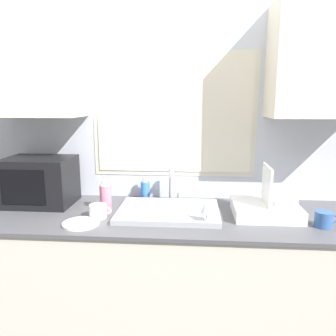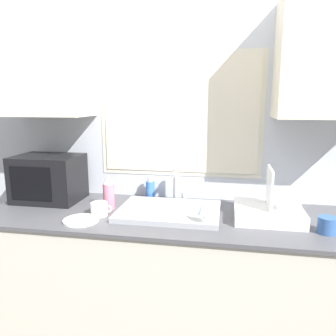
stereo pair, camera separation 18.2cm
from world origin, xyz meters
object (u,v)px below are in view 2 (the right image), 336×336
Objects in this scene: soap_bottle at (150,189)px; mug_near_sink at (99,209)px; wine_glass at (204,208)px; microwave at (49,178)px; spray_bottle at (109,192)px; faucet at (176,184)px; dish_rack at (270,211)px.

soap_bottle is 1.24× the size of mug_near_sink.
mug_near_sink is at bearing 172.07° from wine_glass.
microwave is 0.46m from spray_bottle.
microwave is 1.99× the size of spray_bottle.
soap_bottle is (-0.18, 0.03, -0.06)m from faucet.
dish_rack is 1.76× the size of spray_bottle.
soap_bottle is at bearing 59.80° from mug_near_sink.
wine_glass is at bearing -20.00° from spray_bottle.
dish_rack reaches higher than mug_near_sink.
spray_bottle is 0.31m from soap_bottle.
spray_bottle is at bearing 160.00° from wine_glass.
spray_bottle reaches higher than wine_glass.
faucet is at bearing -10.93° from soap_bottle.
faucet is 0.52× the size of microwave.
faucet is at bearing 158.39° from dish_rack.
spray_bottle is 0.15m from mug_near_sink.
faucet is at bearing 7.50° from microwave.
microwave is 0.67m from soap_bottle.
microwave is at bearing -167.46° from soap_bottle.
spray_bottle is 1.41× the size of wine_glass.
mug_near_sink is (-0.39, -0.33, -0.08)m from faucet.
faucet is 0.43m from spray_bottle.
faucet is 0.52m from mug_near_sink.
wine_glass is at bearing -63.27° from faucet.
faucet is 0.19m from soap_bottle.
wine_glass is at bearing -151.32° from dish_rack.
dish_rack is 0.79m from soap_bottle.
microwave reaches higher than soap_bottle.
soap_bottle is at bearing 130.94° from wine_glass.
mug_near_sink is (-0.95, -0.11, -0.01)m from dish_rack.
wine_glass is (-0.35, -0.19, 0.06)m from dish_rack.
wine_glass is at bearing -49.06° from soap_bottle.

